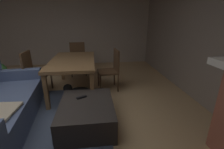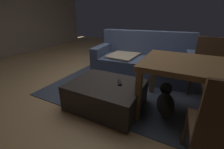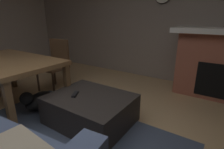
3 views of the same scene
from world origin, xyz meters
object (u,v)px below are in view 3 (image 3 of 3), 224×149
Objects in this scene: dining_table at (7,64)px; small_dog at (38,100)px; dining_chair_south at (56,62)px; ottoman_coffee_table at (91,109)px; tv_remote at (75,94)px.

small_dog is at bearing -169.13° from dining_table.
dining_chair_south is 0.97m from small_dog.
tv_remote is at bearing 24.76° from ottoman_coffee_table.
dining_chair_south is (1.29, -0.54, 0.34)m from ottoman_coffee_table.
ottoman_coffee_table is 0.83m from small_dog.
dining_chair_south reaches higher than small_dog.
tv_remote is 1.28m from dining_chair_south.
dining_table is (1.10, 0.23, 0.28)m from tv_remote.
dining_table is 1.80× the size of dining_chair_south.
dining_chair_south reaches higher than tv_remote.
ottoman_coffee_table is at bearing 157.23° from dining_chair_south.
dining_table is at bearing 10.87° from small_dog.
small_dog is (0.80, 0.22, 0.00)m from ottoman_coffee_table.
tv_remote is (0.18, 0.08, 0.20)m from ottoman_coffee_table.
ottoman_coffee_table is 1.89× the size of small_dog.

